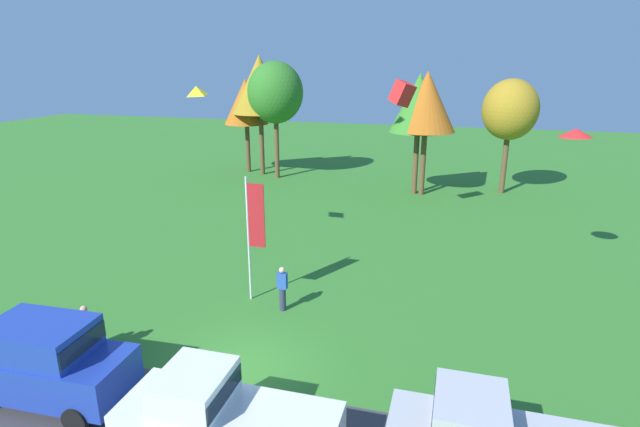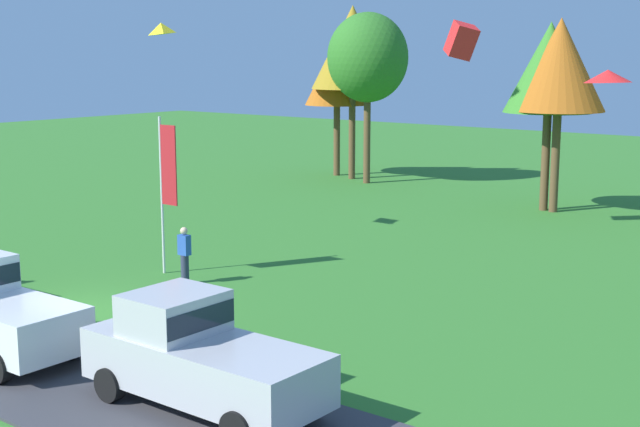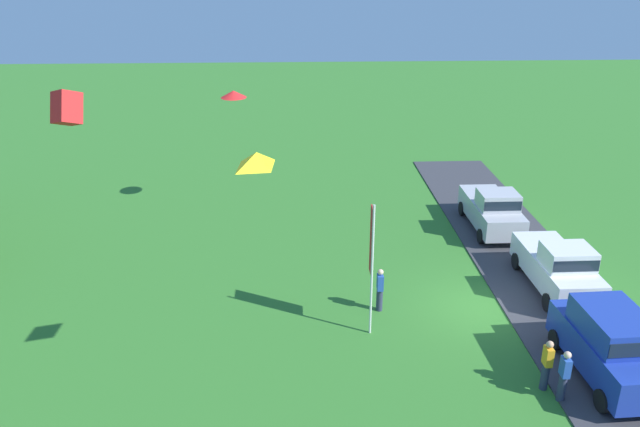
# 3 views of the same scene
# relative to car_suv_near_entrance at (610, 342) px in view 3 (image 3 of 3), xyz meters

# --- Properties ---
(ground_plane) EXTENTS (120.00, 120.00, 0.00)m
(ground_plane) POSITION_rel_car_suv_near_entrance_xyz_m (4.30, 2.67, -1.30)
(ground_plane) COLOR #337528
(pavement_strip) EXTENTS (36.00, 4.40, 0.06)m
(pavement_strip) POSITION_rel_car_suv_near_entrance_xyz_m (4.30, -0.31, -1.27)
(pavement_strip) COLOR #38383D
(pavement_strip) RESTS_ON ground
(car_suv_near_entrance) EXTENTS (4.67, 2.19, 2.28)m
(car_suv_near_entrance) POSITION_rel_car_suv_near_entrance_xyz_m (0.00, 0.00, 0.00)
(car_suv_near_entrance) COLOR #1E389E
(car_suv_near_entrance) RESTS_ON ground
(car_pickup_mid_row) EXTENTS (5.01, 2.07, 2.14)m
(car_pickup_mid_row) POSITION_rel_car_suv_near_entrance_xyz_m (5.43, -0.62, -0.19)
(car_pickup_mid_row) COLOR white
(car_pickup_mid_row) RESTS_ON ground
(car_pickup_by_flagpole) EXTENTS (5.00, 2.05, 2.14)m
(car_pickup_by_flagpole) POSITION_rel_car_suv_near_entrance_xyz_m (11.40, 0.16, -0.19)
(car_pickup_by_flagpole) COLOR #B7B7BC
(car_pickup_by_flagpole) RESTS_ON ground
(person_beside_suv) EXTENTS (0.36, 0.24, 1.71)m
(person_beside_suv) POSITION_rel_car_suv_near_entrance_xyz_m (-1.02, 1.82, -0.42)
(person_beside_suv) COLOR #2D334C
(person_beside_suv) RESTS_ON ground
(person_watching_sky) EXTENTS (0.36, 0.24, 1.71)m
(person_watching_sky) POSITION_rel_car_suv_near_entrance_xyz_m (4.33, 6.53, -0.42)
(person_watching_sky) COLOR #2D334C
(person_watching_sky) RESTS_ON ground
(person_on_lawn) EXTENTS (0.36, 0.24, 1.71)m
(person_on_lawn) POSITION_rel_car_suv_near_entrance_xyz_m (-0.47, 2.12, -0.42)
(person_on_lawn) COLOR #2D334C
(person_on_lawn) RESTS_ON ground
(flag_banner) EXTENTS (0.71, 0.08, 4.85)m
(flag_banner) POSITION_rel_car_suv_near_entrance_xyz_m (3.07, 7.06, 1.77)
(flag_banner) COLOR silver
(flag_banner) RESTS_ON ground
(kite_diamond_near_flag) EXTENTS (1.30, 1.25, 0.47)m
(kite_diamond_near_flag) POSITION_rel_car_suv_near_entrance_xyz_m (-0.86, 10.56, 6.29)
(kite_diamond_near_flag) COLOR yellow
(kite_box_high_right) EXTENTS (1.52, 1.20, 1.51)m
(kite_box_high_right) POSITION_rel_car_suv_near_entrance_xyz_m (7.04, 17.85, 5.88)
(kite_box_high_right) COLOR red
(kite_delta_high_left) EXTENTS (1.49, 1.48, 0.38)m
(kite_delta_high_left) POSITION_rel_car_suv_near_entrance_xyz_m (14.48, 12.47, 4.82)
(kite_delta_high_left) COLOR red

